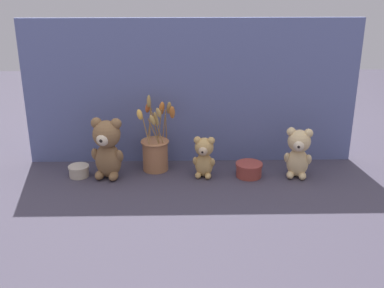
{
  "coord_description": "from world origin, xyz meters",
  "views": [
    {
      "loc": [
        -0.04,
        -1.78,
        0.82
      ],
      "look_at": [
        0.0,
        0.02,
        0.13
      ],
      "focal_mm": 45.0,
      "sensor_mm": 36.0,
      "label": 1
    }
  ],
  "objects_px": {
    "teddy_bear_large": "(107,147)",
    "flower_vase": "(156,149)",
    "teddy_bear_small": "(204,156)",
    "teddy_bear_medium": "(298,152)",
    "decorative_tin_tall": "(79,171)",
    "decorative_tin_short": "(249,170)"
  },
  "relations": [
    {
      "from": "teddy_bear_large",
      "to": "decorative_tin_tall",
      "type": "bearing_deg",
      "value": 176.18
    },
    {
      "from": "teddy_bear_medium",
      "to": "flower_vase",
      "type": "distance_m",
      "value": 0.58
    },
    {
      "from": "teddy_bear_small",
      "to": "teddy_bear_medium",
      "type": "bearing_deg",
      "value": -1.22
    },
    {
      "from": "flower_vase",
      "to": "decorative_tin_short",
      "type": "xyz_separation_m",
      "value": [
        0.38,
        -0.08,
        -0.06
      ]
    },
    {
      "from": "teddy_bear_small",
      "to": "flower_vase",
      "type": "relative_size",
      "value": 0.54
    },
    {
      "from": "flower_vase",
      "to": "decorative_tin_tall",
      "type": "bearing_deg",
      "value": -168.75
    },
    {
      "from": "teddy_bear_small",
      "to": "teddy_bear_large",
      "type": "bearing_deg",
      "value": 179.26
    },
    {
      "from": "teddy_bear_medium",
      "to": "teddy_bear_large",
      "type": "bearing_deg",
      "value": 179.02
    },
    {
      "from": "teddy_bear_large",
      "to": "teddy_bear_small",
      "type": "distance_m",
      "value": 0.39
    },
    {
      "from": "decorative_tin_tall",
      "to": "decorative_tin_short",
      "type": "distance_m",
      "value": 0.69
    },
    {
      "from": "teddy_bear_large",
      "to": "decorative_tin_tall",
      "type": "distance_m",
      "value": 0.16
    },
    {
      "from": "teddy_bear_large",
      "to": "teddy_bear_medium",
      "type": "distance_m",
      "value": 0.76
    },
    {
      "from": "teddy_bear_large",
      "to": "decorative_tin_short",
      "type": "distance_m",
      "value": 0.57
    },
    {
      "from": "teddy_bear_small",
      "to": "decorative_tin_short",
      "type": "height_order",
      "value": "teddy_bear_small"
    },
    {
      "from": "teddy_bear_large",
      "to": "flower_vase",
      "type": "distance_m",
      "value": 0.2
    },
    {
      "from": "flower_vase",
      "to": "decorative_tin_short",
      "type": "bearing_deg",
      "value": -11.29
    },
    {
      "from": "teddy_bear_medium",
      "to": "teddy_bear_small",
      "type": "xyz_separation_m",
      "value": [
        -0.37,
        0.01,
        -0.02
      ]
    },
    {
      "from": "flower_vase",
      "to": "decorative_tin_tall",
      "type": "distance_m",
      "value": 0.32
    },
    {
      "from": "teddy_bear_medium",
      "to": "decorative_tin_tall",
      "type": "distance_m",
      "value": 0.88
    },
    {
      "from": "teddy_bear_small",
      "to": "decorative_tin_short",
      "type": "bearing_deg",
      "value": -0.39
    },
    {
      "from": "teddy_bear_large",
      "to": "teddy_bear_small",
      "type": "xyz_separation_m",
      "value": [
        0.38,
        -0.0,
        -0.04
      ]
    },
    {
      "from": "teddy_bear_small",
      "to": "flower_vase",
      "type": "bearing_deg",
      "value": 159.3
    }
  ]
}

